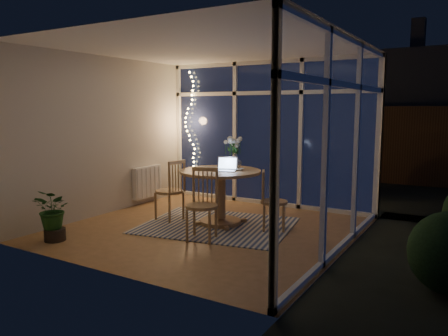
# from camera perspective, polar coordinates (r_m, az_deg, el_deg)

# --- Properties ---
(floor) EXTENTS (4.00, 4.00, 0.00)m
(floor) POSITION_cam_1_polar(r_m,az_deg,el_deg) (6.47, -2.04, -7.95)
(floor) COLOR olive
(floor) RESTS_ON ground
(ceiling) EXTENTS (4.00, 4.00, 0.00)m
(ceiling) POSITION_cam_1_polar(r_m,az_deg,el_deg) (6.28, -2.16, 15.53)
(ceiling) COLOR silver
(ceiling) RESTS_ON wall_back
(wall_back) EXTENTS (4.00, 0.04, 2.60)m
(wall_back) POSITION_cam_1_polar(r_m,az_deg,el_deg) (7.99, 5.78, 4.50)
(wall_back) COLOR beige
(wall_back) RESTS_ON floor
(wall_front) EXTENTS (4.00, 0.04, 2.60)m
(wall_front) POSITION_cam_1_polar(r_m,az_deg,el_deg) (4.70, -15.54, 1.94)
(wall_front) COLOR beige
(wall_front) RESTS_ON floor
(wall_left) EXTENTS (0.04, 4.00, 2.60)m
(wall_left) POSITION_cam_1_polar(r_m,az_deg,el_deg) (7.52, -15.01, 4.07)
(wall_left) COLOR beige
(wall_left) RESTS_ON floor
(wall_right) EXTENTS (0.04, 4.00, 2.60)m
(wall_right) POSITION_cam_1_polar(r_m,az_deg,el_deg) (5.42, 15.94, 2.67)
(wall_right) COLOR beige
(wall_right) RESTS_ON floor
(window_wall_back) EXTENTS (4.00, 0.10, 2.60)m
(window_wall_back) POSITION_cam_1_polar(r_m,az_deg,el_deg) (7.95, 5.66, 4.49)
(window_wall_back) COLOR silver
(window_wall_back) RESTS_ON floor
(window_wall_right) EXTENTS (0.10, 4.00, 2.60)m
(window_wall_right) POSITION_cam_1_polar(r_m,az_deg,el_deg) (5.43, 15.54, 2.70)
(window_wall_right) COLOR silver
(window_wall_right) RESTS_ON floor
(radiator) EXTENTS (0.10, 0.70, 0.58)m
(radiator) POSITION_cam_1_polar(r_m,az_deg,el_deg) (8.23, -10.00, -1.79)
(radiator) COLOR white
(radiator) RESTS_ON wall_left
(fairy_lights) EXTENTS (0.24, 0.10, 1.85)m
(fairy_lights) POSITION_cam_1_polar(r_m,az_deg,el_deg) (8.71, -4.47, 6.27)
(fairy_lights) COLOR #F7C863
(fairy_lights) RESTS_ON window_wall_back
(garden_patio) EXTENTS (12.00, 6.00, 0.10)m
(garden_patio) POSITION_cam_1_polar(r_m,az_deg,el_deg) (10.77, 14.94, -2.15)
(garden_patio) COLOR black
(garden_patio) RESTS_ON ground
(garden_fence) EXTENTS (11.00, 0.08, 1.80)m
(garden_fence) POSITION_cam_1_polar(r_m,az_deg,el_deg) (11.27, 13.38, 3.25)
(garden_fence) COLOR #382214
(garden_fence) RESTS_ON ground
(neighbour_roof) EXTENTS (7.00, 3.00, 2.20)m
(neighbour_roof) POSITION_cam_1_polar(r_m,az_deg,el_deg) (14.07, 18.50, 9.24)
(neighbour_roof) COLOR #303339
(neighbour_roof) RESTS_ON ground
(garden_shrubs) EXTENTS (0.90, 0.90, 0.90)m
(garden_shrubs) POSITION_cam_1_polar(r_m,az_deg,el_deg) (9.67, 4.96, 0.03)
(garden_shrubs) COLOR black
(garden_shrubs) RESTS_ON ground
(rug) EXTENTS (2.45, 2.10, 0.01)m
(rug) POSITION_cam_1_polar(r_m,az_deg,el_deg) (6.63, -0.92, -7.48)
(rug) COLOR beige
(rug) RESTS_ON floor
(dining_table) EXTENTS (1.42, 1.42, 0.83)m
(dining_table) POSITION_cam_1_polar(r_m,az_deg,el_deg) (6.62, -0.47, -3.86)
(dining_table) COLOR #A5814A
(dining_table) RESTS_ON floor
(chair_left) EXTENTS (0.50, 0.50, 0.97)m
(chair_left) POSITION_cam_1_polar(r_m,az_deg,el_deg) (6.90, -7.17, -2.84)
(chair_left) COLOR #A5814A
(chair_left) RESTS_ON floor
(chair_right) EXTENTS (0.54, 0.54, 0.88)m
(chair_right) POSITION_cam_1_polar(r_m,az_deg,el_deg) (6.33, 6.55, -4.23)
(chair_right) COLOR #A5814A
(chair_right) RESTS_ON floor
(chair_front) EXTENTS (0.57, 0.57, 0.98)m
(chair_front) POSITION_cam_1_polar(r_m,az_deg,el_deg) (5.82, -2.95, -4.77)
(chair_front) COLOR #A5814A
(chair_front) RESTS_ON floor
(laptop) EXTENTS (0.37, 0.34, 0.22)m
(laptop) POSITION_cam_1_polar(r_m,az_deg,el_deg) (6.44, 0.24, 0.58)
(laptop) COLOR #B4B4B9
(laptop) RESTS_ON dining_table
(flower_vase) EXTENTS (0.23, 0.23, 0.21)m
(flower_vase) POSITION_cam_1_polar(r_m,az_deg,el_deg) (6.79, 1.47, 0.90)
(flower_vase) COLOR white
(flower_vase) RESTS_ON dining_table
(bowl) EXTENTS (0.18, 0.18, 0.04)m
(bowl) POSITION_cam_1_polar(r_m,az_deg,el_deg) (6.50, 1.95, -0.18)
(bowl) COLOR silver
(bowl) RESTS_ON dining_table
(newspapers) EXTENTS (0.51, 0.47, 0.02)m
(newspapers) POSITION_cam_1_polar(r_m,az_deg,el_deg) (6.64, -1.13, -0.10)
(newspapers) COLOR silver
(newspapers) RESTS_ON dining_table
(phone) EXTENTS (0.11, 0.07, 0.01)m
(phone) POSITION_cam_1_polar(r_m,az_deg,el_deg) (6.44, -0.67, -0.39)
(phone) COLOR black
(phone) RESTS_ON dining_table
(potted_plant) EXTENTS (0.56, 0.49, 0.76)m
(potted_plant) POSITION_cam_1_polar(r_m,az_deg,el_deg) (6.25, -21.35, -5.47)
(potted_plant) COLOR #194619
(potted_plant) RESTS_ON floor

